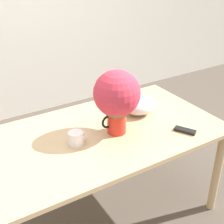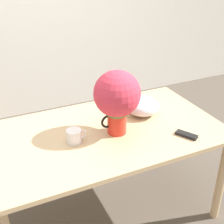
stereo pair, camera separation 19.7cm
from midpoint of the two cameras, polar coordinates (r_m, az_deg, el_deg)
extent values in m
plane|color=brown|center=(2.46, -0.66, -19.16)|extent=(12.00, 12.00, 0.00)
cube|color=silver|center=(3.58, -14.58, 19.04)|extent=(8.00, 0.05, 2.60)
cube|color=tan|center=(2.07, 1.36, -3.93)|extent=(1.57, 0.90, 0.03)
cylinder|color=tan|center=(2.41, 21.60, -11.53)|extent=(0.06, 0.06, 0.69)
cylinder|color=tan|center=(2.88, 10.86, -3.04)|extent=(0.06, 0.06, 0.69)
cylinder|color=red|center=(2.02, 3.67, -1.63)|extent=(0.12, 0.12, 0.17)
cone|color=red|center=(2.01, 5.05, 0.20)|extent=(0.04, 0.04, 0.04)
torus|color=black|center=(1.99, 2.01, -1.81)|extent=(0.09, 0.01, 0.09)
sphere|color=#3D7033|center=(1.95, 3.79, 1.92)|extent=(0.22, 0.22, 0.22)
sphere|color=#CC3347|center=(1.93, 3.84, 3.31)|extent=(0.30, 0.30, 0.30)
cylinder|color=white|center=(1.94, -4.08, -4.51)|extent=(0.09, 0.09, 0.09)
torus|color=white|center=(1.95, -2.71, -4.19)|extent=(0.06, 0.01, 0.06)
ellipsoid|color=silver|center=(2.27, 8.05, 1.04)|extent=(0.25, 0.25, 0.13)
cube|color=black|center=(2.09, 16.13, -4.13)|extent=(0.11, 0.15, 0.02)
camera|label=1|loc=(0.10, -87.14, 1.52)|focal=50.00mm
camera|label=2|loc=(0.10, 92.86, -1.52)|focal=50.00mm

